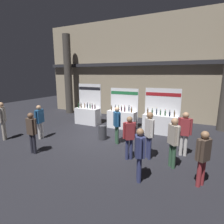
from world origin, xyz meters
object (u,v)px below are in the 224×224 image
Objects in this scene: visitor_0 at (173,139)px; visitor_9 at (149,132)px; visitor_6 at (2,118)px; visitor_3 at (140,151)px; exhibitor_booth_0 at (88,114)px; visitor_1 at (203,154)px; visitor_8 at (32,130)px; trash_bin at (103,132)px; visitor_2 at (129,135)px; exhibitor_booth_1 at (122,118)px; visitor_4 at (117,122)px; exhibitor_booth_2 at (160,122)px; visitor_5 at (40,119)px; visitor_7 at (185,130)px.

visitor_9 reaches higher than visitor_0.
visitor_6 is at bearing 56.74° from visitor_9.
visitor_3 is 1.55m from visitor_9.
visitor_1 is (6.40, -4.02, 0.32)m from exhibitor_booth_0.
visitor_8 is at bearing -84.06° from exhibitor_booth_0.
visitor_3 is 0.91× the size of visitor_9.
visitor_3 is (-1.61, -0.54, 0.01)m from visitor_1.
visitor_2 is at bearing -36.32° from trash_bin.
visitor_3 is at bearing -61.86° from exhibitor_booth_1.
visitor_4 is 5.38m from visitor_6.
visitor_8 is at bearing 161.59° from visitor_2.
visitor_1 is (4.22, -2.00, 0.59)m from trash_bin.
visitor_6 is 1.10× the size of visitor_8.
visitor_4 is 0.93× the size of visitor_6.
visitor_0 is (1.07, -3.43, 0.41)m from exhibitor_booth_2.
visitor_5 is 0.93× the size of visitor_9.
exhibitor_booth_1 is at bearing -5.29° from visitor_9.
visitor_3 is at bearing -113.38° from visitor_7.
exhibitor_booth_0 is 1.55× the size of visitor_1.
visitor_0 is 1.46m from visitor_3.
visitor_3 is at bearing -43.56° from exhibitor_booth_0.
visitor_4 reaches higher than visitor_1.
exhibitor_booth_0 is at bearing -21.34° from visitor_5.
visitor_4 is at bearing 43.63° from visitor_8.
visitor_4 is at bearing 93.97° from visitor_2.
visitor_5 is at bearing -100.52° from exhibitor_booth_0.
exhibitor_booth_1 reaches higher than visitor_5.
trash_bin is 3.68m from visitor_7.
visitor_3 is at bearing -114.81° from visitor_5.
visitor_4 is at bearing -85.45° from visitor_1.
trash_bin is 2.39m from visitor_2.
visitor_6 reaches higher than visitor_2.
trash_bin is 3.69m from visitor_3.
exhibitor_booth_1 reaches higher than visitor_3.
visitor_5 is 5.26m from visitor_9.
exhibitor_booth_2 is at bearing -20.18° from visitor_3.
visitor_7 reaches higher than visitor_4.
visitor_8 is (-4.31, -0.02, 0.01)m from visitor_3.
exhibitor_booth_0 is at bearing 14.50° from visitor_4.
visitor_9 is (1.66, -0.83, 0.03)m from visitor_4.
exhibitor_booth_0 is 4.61m from visitor_8.
exhibitor_booth_1 reaches higher than visitor_6.
visitor_7 is (5.80, -2.19, 0.39)m from exhibitor_booth_0.
exhibitor_booth_0 is at bearing -64.01° from visitor_6.
visitor_1 is 0.99× the size of visitor_2.
visitor_2 is at bearing -178.76° from visitor_4.
visitor_2 is at bearing -129.17° from visitor_0.
visitor_4 is at bearing -72.69° from exhibitor_booth_1.
visitor_5 is at bearing -146.65° from exhibitor_booth_2.
exhibitor_booth_1 reaches higher than visitor_8.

